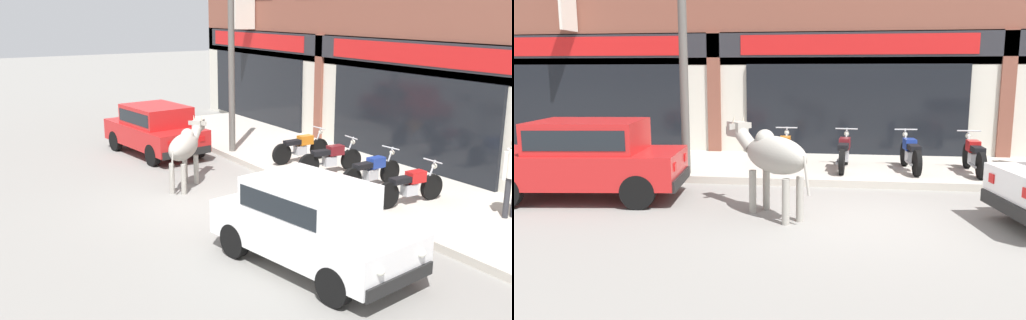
% 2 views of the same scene
% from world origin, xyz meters
% --- Properties ---
extents(ground_plane, '(90.00, 90.00, 0.00)m').
position_xyz_m(ground_plane, '(0.00, 0.00, 0.00)').
color(ground_plane, gray).
extents(sidewalk, '(19.00, 3.51, 0.15)m').
position_xyz_m(sidewalk, '(0.00, 3.96, 0.08)').
color(sidewalk, '#B7AFA3').
rests_on(sidewalk, ground).
extents(shop_building, '(23.00, 1.40, 8.45)m').
position_xyz_m(shop_building, '(-0.00, 5.97, 4.00)').
color(shop_building, brown).
rests_on(shop_building, ground).
extents(cow, '(1.68, 1.67, 1.61)m').
position_xyz_m(cow, '(-1.47, 0.03, 1.01)').
color(cow, '#9E998E').
rests_on(cow, ground).
extents(car_1, '(3.75, 2.02, 1.46)m').
position_xyz_m(car_1, '(-4.99, 0.68, 0.81)').
color(car_1, black).
rests_on(car_1, ground).
extents(motorcycle_0, '(0.52, 1.81, 0.88)m').
position_xyz_m(motorcycle_0, '(-1.64, 3.49, 0.54)').
color(motorcycle_0, black).
rests_on(motorcycle_0, sidewalk).
extents(motorcycle_1, '(0.52, 1.81, 0.88)m').
position_xyz_m(motorcycle_1, '(-0.28, 3.43, 0.54)').
color(motorcycle_1, black).
rests_on(motorcycle_1, sidewalk).
extents(motorcycle_2, '(0.52, 1.81, 0.88)m').
position_xyz_m(motorcycle_2, '(1.19, 3.48, 0.54)').
color(motorcycle_2, black).
rests_on(motorcycle_2, sidewalk).
extents(motorcycle_3, '(0.52, 1.81, 0.88)m').
position_xyz_m(motorcycle_3, '(2.52, 3.37, 0.54)').
color(motorcycle_3, black).
rests_on(motorcycle_3, sidewalk).
extents(utility_pole, '(0.18, 0.18, 5.94)m').
position_xyz_m(utility_pole, '(-3.68, 2.50, 3.12)').
color(utility_pole, '#595651').
rests_on(utility_pole, sidewalk).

